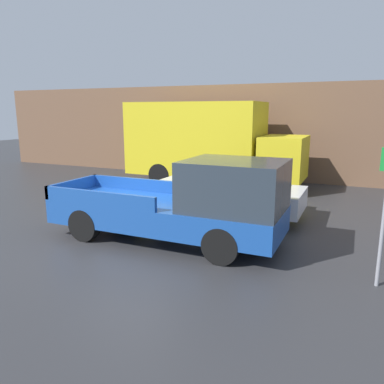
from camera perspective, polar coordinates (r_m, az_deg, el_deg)
ground_plane at (r=9.68m, az=-9.35°, el=-6.52°), size 60.00×60.00×0.00m
building_wall at (r=17.60m, az=7.21°, el=9.05°), size 28.00×0.15×4.27m
pickup_truck at (r=8.73m, az=-0.78°, el=-1.87°), size 5.64×1.94×2.05m
car at (r=11.18m, az=5.28°, el=0.29°), size 4.53×1.92×1.51m
delivery_truck at (r=15.83m, az=2.30°, el=7.68°), size 7.31×2.55×3.45m
newspaper_box at (r=17.44m, az=6.90°, el=3.77°), size 0.45×0.40×1.09m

